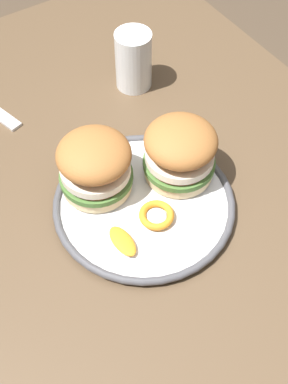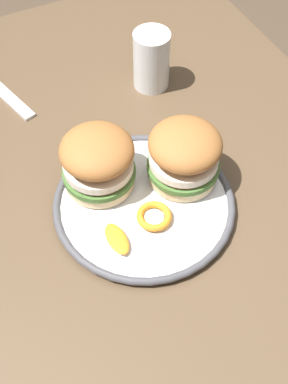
{
  "view_description": "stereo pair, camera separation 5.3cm",
  "coord_description": "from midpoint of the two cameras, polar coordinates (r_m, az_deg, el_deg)",
  "views": [
    {
      "loc": [
        0.36,
        -0.22,
        1.41
      ],
      "look_at": [
        -0.04,
        0.03,
        0.79
      ],
      "focal_mm": 47.86,
      "sensor_mm": 36.0,
      "label": 1
    },
    {
      "loc": [
        0.38,
        -0.17,
        1.41
      ],
      "look_at": [
        -0.04,
        0.03,
        0.79
      ],
      "focal_mm": 47.86,
      "sensor_mm": 36.0,
      "label": 2
    }
  ],
  "objects": [
    {
      "name": "sandwich_half_right",
      "position": [
        0.8,
        6.42,
        4.11
      ],
      "size": [
        0.16,
        0.16,
        0.1
      ],
      "color": "beige",
      "rests_on": "dinner_plate"
    },
    {
      "name": "sandwich_half_left",
      "position": [
        0.78,
        -3.24,
        3.44
      ],
      "size": [
        0.15,
        0.15,
        0.1
      ],
      "color": "beige",
      "rests_on": "dinner_plate"
    },
    {
      "name": "dinner_plate",
      "position": [
        0.81,
        1.89,
        -1.39
      ],
      "size": [
        0.29,
        0.29,
        0.02
      ],
      "color": "white",
      "rests_on": "dining_table"
    },
    {
      "name": "orange_peel_strip_long",
      "position": [
        0.75,
        -1.02,
        -5.33
      ],
      "size": [
        0.06,
        0.03,
        0.01
      ],
      "color": "orange",
      "rests_on": "dinner_plate"
    },
    {
      "name": "drinking_glass",
      "position": [
        0.98,
        2.43,
        14.13
      ],
      "size": [
        0.07,
        0.07,
        0.11
      ],
      "color": "white",
      "rests_on": "dining_table"
    },
    {
      "name": "dining_table",
      "position": [
        0.87,
        0.88,
        -8.11
      ],
      "size": [
        1.26,
        0.92,
        0.75
      ],
      "color": "brown",
      "rests_on": "ground"
    },
    {
      "name": "orange_peel_curled",
      "position": [
        0.77,
        3.22,
        -3.01
      ],
      "size": [
        0.07,
        0.07,
        0.01
      ],
      "color": "orange",
      "rests_on": "dinner_plate"
    },
    {
      "name": "ground_plane",
      "position": [
        1.47,
        0.55,
        -20.24
      ],
      "size": [
        8.0,
        8.0,
        0.0
      ],
      "primitive_type": "plane",
      "color": "#4C3D2D"
    }
  ]
}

